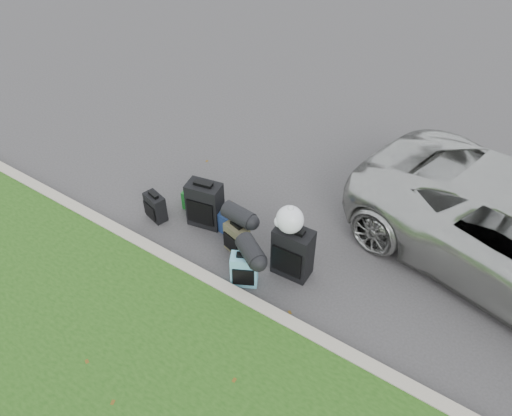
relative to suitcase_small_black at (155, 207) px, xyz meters
The scene contains 12 objects.
ground 1.70m from the suitcase_small_black, 12.11° to the left, with size 120.00×120.00×0.00m, color #383535.
curb 1.78m from the suitcase_small_black, 21.43° to the right, with size 120.00×0.18×0.15m, color #9E937F.
suitcase_small_black is the anchor object (origin of this frame).
suitcase_large_black_left 0.83m from the suitcase_small_black, 25.65° to the left, with size 0.53×0.32×0.76m, color black.
suitcase_olive 1.50m from the suitcase_small_black, ahead, with size 0.35×0.22×0.49m, color #3C3825.
suitcase_teal 1.97m from the suitcase_small_black, ahead, with size 0.36×0.22×0.52m, color teal.
suitcase_large_black_right 2.41m from the suitcase_small_black, ahead, with size 0.53×0.32×0.80m, color black.
tote_green 0.62m from the suitcase_small_black, 58.25° to the left, with size 0.29×0.23×0.33m, color #16641F.
tote_navy 1.22m from the suitcase_small_black, 19.07° to the left, with size 0.32×0.25×0.34m, color navy.
duffel_left 1.53m from the suitcase_small_black, ahead, with size 0.26×0.26×0.48m, color black.
duffel_right 2.10m from the suitcase_small_black, ahead, with size 0.26×0.26×0.47m, color black.
trash_bag 2.45m from the suitcase_small_black, ahead, with size 0.38×0.38×0.38m, color white.
Camera 1 is at (3.00, -4.42, 5.39)m, focal length 35.00 mm.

